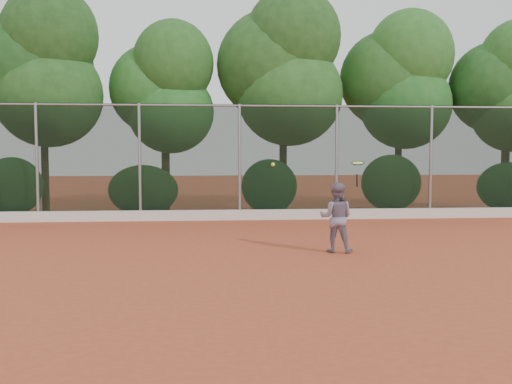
{
  "coord_description": "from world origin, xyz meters",
  "views": [
    {
      "loc": [
        -0.95,
        -10.33,
        2.05
      ],
      "look_at": [
        0.0,
        1.0,
        1.25
      ],
      "focal_mm": 40.0,
      "sensor_mm": 36.0,
      "label": 1
    }
  ],
  "objects": [
    {
      "name": "tennis_ball_in_flight",
      "position": [
        0.3,
        0.64,
        1.81
      ],
      "size": [
        0.07,
        0.07,
        0.07
      ],
      "color": "#D1DD32",
      "rests_on": "ground"
    },
    {
      "name": "ground",
      "position": [
        0.0,
        0.0,
        0.0
      ],
      "size": [
        80.0,
        80.0,
        0.0
      ],
      "primitive_type": "plane",
      "color": "#B34A2A",
      "rests_on": "ground"
    },
    {
      "name": "chainlink_fence",
      "position": [
        -0.0,
        7.0,
        1.86
      ],
      "size": [
        24.09,
        0.09,
        3.5
      ],
      "color": "black",
      "rests_on": "ground"
    },
    {
      "name": "concrete_curb",
      "position": [
        0.0,
        6.82,
        0.15
      ],
      "size": [
        24.0,
        0.2,
        0.3
      ],
      "primitive_type": "cube",
      "color": "silver",
      "rests_on": "ground"
    },
    {
      "name": "foliage_backdrop",
      "position": [
        -0.55,
        8.98,
        4.4
      ],
      "size": [
        23.7,
        3.63,
        7.55
      ],
      "color": "#47311B",
      "rests_on": "ground"
    },
    {
      "name": "tennis_racket",
      "position": [
        2.04,
        0.87,
        1.79
      ],
      "size": [
        0.34,
        0.33,
        0.53
      ],
      "color": "black",
      "rests_on": "ground"
    },
    {
      "name": "tennis_player",
      "position": [
        1.65,
        1.06,
        0.71
      ],
      "size": [
        0.82,
        0.72,
        1.42
      ],
      "primitive_type": "imported",
      "rotation": [
        0.0,
        0.0,
        2.83
      ],
      "color": "slate",
      "rests_on": "ground"
    }
  ]
}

